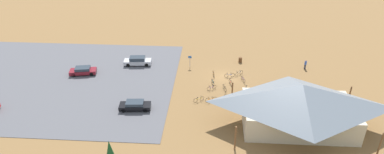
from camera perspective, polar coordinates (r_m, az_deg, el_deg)
The scene contains 21 objects.
ground at distance 55.34m, azimuth 5.35°, elevation -0.01°, with size 160.00×160.00×0.00m, color olive.
parking_lot_asphalt at distance 58.95m, azimuth -22.85°, elevation -0.38°, with size 40.24×29.39×0.05m, color #56565B.
bike_pavilion at distance 44.11m, azimuth 17.69°, elevation -4.23°, with size 16.56×10.62×6.02m.
trash_bin at distance 60.44m, azimuth 8.13°, elevation 2.86°, with size 0.60×0.60×0.90m, color brown.
lot_sign at distance 57.68m, azimuth -0.36°, elevation 2.93°, with size 0.56×0.08×2.20m.
bicycle_orange_yard_center at distance 48.48m, azimuth 3.22°, elevation -3.82°, with size 1.65×0.67×0.87m.
bicycle_purple_back_row at distance 51.43m, azimuth 3.32°, elevation -1.82°, with size 1.37×0.93×0.80m.
bicycle_blue_lone_east at distance 55.22m, azimuth 6.34°, elevation 0.30°, with size 1.68×0.53×0.83m.
bicycle_green_trailside at distance 49.08m, azimuth 6.16°, elevation -3.53°, with size 1.21×1.34×0.87m.
bicycle_black_edge_south at distance 51.50m, azimuth 5.52°, elevation -1.88°, with size 0.61×1.57×0.80m.
bicycle_red_lone_west at distance 53.11m, azimuth 6.51°, elevation -0.90°, with size 0.59×1.66×0.89m.
bicycle_silver_mid_cluster at distance 51.64m, azimuth 9.00°, elevation -2.01°, with size 0.56×1.62×0.81m.
bicycle_white_yard_right at distance 56.09m, azimuth 7.93°, elevation 0.66°, with size 1.28×1.21×0.78m.
bicycle_teal_edge_north at distance 52.95m, azimuth 3.51°, elevation -0.87°, with size 0.59×1.62×0.77m.
bicycle_yellow_by_bin at distance 48.56m, azimuth 1.16°, elevation -3.77°, with size 1.47×0.98×0.75m.
bicycle_orange_front_row at distance 55.21m, azimuth 3.66°, elevation 0.44°, with size 0.48×1.77×0.81m.
bicycle_purple_yard_left at distance 54.33m, azimuth 8.61°, elevation -0.38°, with size 0.62×1.68×0.75m.
car_maroon_inner_stall at distance 58.44m, azimuth -17.88°, elevation 1.03°, with size 4.50×2.59×1.25m.
car_silver_far_end at distance 59.45m, azimuth -9.14°, elevation 2.68°, with size 4.79×2.18×1.49m.
car_black_by_curb at distance 47.28m, azimuth -9.57°, elevation -4.72°, with size 4.41×2.07×1.23m.
visitor_near_lot at distance 60.44m, azimuth 18.55°, elevation 2.05°, with size 0.36×0.39×1.68m.
Camera 1 is at (1.89, 48.75, 26.12)m, focal length 31.69 mm.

